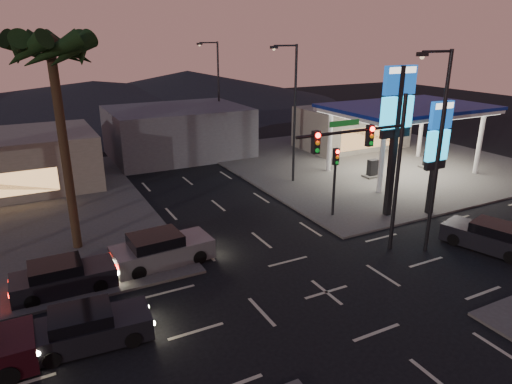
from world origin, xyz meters
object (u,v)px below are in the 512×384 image
pylon_sign_tall (397,112)px  car_lane_b_front (161,250)px  car_lane_a_front (89,328)px  suv_station (490,237)px  traffic_signal_mast (372,155)px  car_lane_b_mid (62,278)px  pylon_sign_short (438,141)px  gas_station (407,110)px

pylon_sign_tall → car_lane_b_front: pylon_sign_tall is taller
car_lane_a_front → car_lane_b_front: 6.25m
car_lane_a_front → car_lane_b_front: (4.06, 4.75, 0.08)m
car_lane_b_front → suv_station: (15.59, -6.31, -0.05)m
traffic_signal_mast → car_lane_b_front: 11.06m
car_lane_b_front → car_lane_b_mid: bearing=-173.7°
traffic_signal_mast → suv_station: size_ratio=1.68×
pylon_sign_short → gas_station: bearing=56.3°
pylon_sign_tall → car_lane_b_mid: bearing=-179.6°
gas_station → traffic_signal_mast: size_ratio=1.53×
pylon_sign_short → car_lane_b_mid: size_ratio=1.60×
gas_station → pylon_sign_short: 9.02m
pylon_sign_tall → car_lane_b_mid: pylon_sign_tall is taller
car_lane_b_mid → suv_station: size_ratio=0.92×
car_lane_b_front → suv_station: car_lane_b_front is taller
gas_station → car_lane_b_front: (-21.57, -6.12, -4.34)m
pylon_sign_short → car_lane_b_mid: 21.49m
car_lane_b_front → car_lane_b_mid: size_ratio=1.14×
traffic_signal_mast → car_lane_b_mid: traffic_signal_mast is taller
gas_station → car_lane_a_front: size_ratio=2.76×
traffic_signal_mast → car_lane_b_mid: (-13.85, 3.39, -4.57)m
pylon_sign_tall → pylon_sign_short: 3.20m
traffic_signal_mast → car_lane_b_front: size_ratio=1.61×
pylon_sign_tall → traffic_signal_mast: (-4.74, -3.51, -1.17)m
gas_station → car_lane_a_front: bearing=-157.0°
suv_station → pylon_sign_short: bearing=78.8°
traffic_signal_mast → car_lane_b_front: (-9.33, 3.89, -4.49)m
pylon_sign_short → car_lane_b_front: 17.09m
gas_station → pylon_sign_short: pylon_sign_short is taller
car_lane_b_front → suv_station: 16.82m
traffic_signal_mast → car_lane_a_front: traffic_signal_mast is taller
pylon_sign_tall → suv_station: (1.52, -5.93, -5.71)m
car_lane_b_mid → traffic_signal_mast: bearing=-13.8°
gas_station → pylon_sign_tall: pylon_sign_tall is taller
car_lane_b_front → car_lane_b_mid: car_lane_b_front is taller
pylon_sign_short → car_lane_b_front: (-16.57, 1.38, -3.92)m
car_lane_a_front → suv_station: (19.65, -1.56, 0.04)m
car_lane_b_mid → pylon_sign_short: bearing=-2.4°
pylon_sign_short → car_lane_a_front: 21.28m
gas_station → traffic_signal_mast: 15.82m
pylon_sign_tall → car_lane_b_mid: 19.46m
pylon_sign_short → car_lane_a_front: bearing=-170.7°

